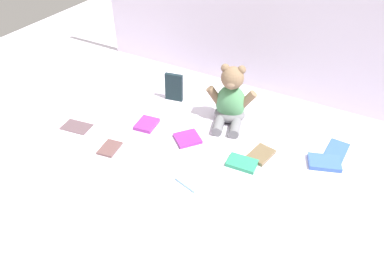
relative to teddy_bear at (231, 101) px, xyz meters
name	(u,v)px	position (x,y,z in m)	size (l,w,h in m)	color
ground_plane	(199,132)	(-0.08, -0.15, -0.10)	(3.20, 3.20, 0.00)	silver
backdrop_drape	(248,12)	(-0.08, 0.34, 0.27)	(1.61, 0.03, 0.75)	silver
teddy_bear	(231,101)	(0.00, 0.00, 0.00)	(0.22, 0.22, 0.27)	#4C8C59
book_case_0	(242,163)	(0.16, -0.25, -0.09)	(0.07, 0.11, 0.02)	#298E64
book_case_1	(174,87)	(-0.31, 0.03, -0.03)	(0.09, 0.02, 0.14)	black
book_case_2	(187,138)	(-0.10, -0.21, -0.09)	(0.09, 0.10, 0.01)	#87278A
book_case_3	(261,154)	(0.21, -0.16, -0.09)	(0.08, 0.11, 0.02)	brown
book_case_4	(77,126)	(-0.57, -0.37, -0.10)	(0.08, 0.13, 0.01)	#59444B
book_case_5	(337,150)	(0.47, 0.01, -0.10)	(0.08, 0.14, 0.01)	#3257B4
book_case_6	(147,124)	(-0.30, -0.22, -0.09)	(0.08, 0.10, 0.02)	#8D2A8E
book_case_7	(196,177)	(0.04, -0.39, -0.10)	(0.10, 0.12, 0.01)	#89BFE1
book_case_8	(324,162)	(0.44, -0.09, -0.09)	(0.08, 0.12, 0.02)	#355CB6
book_case_9	(110,148)	(-0.34, -0.42, -0.10)	(0.07, 0.09, 0.01)	brown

